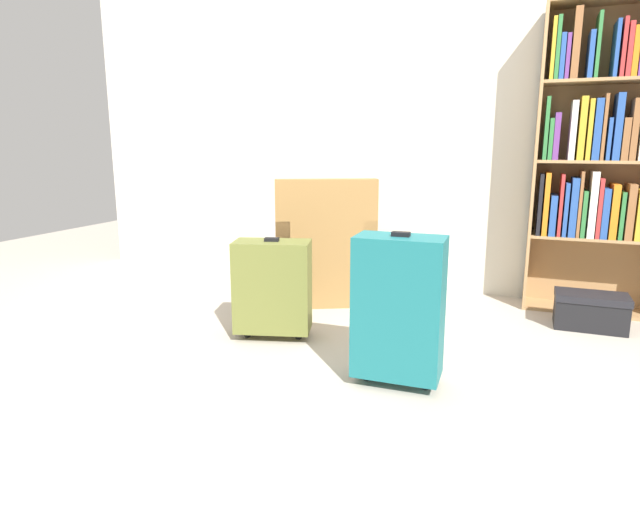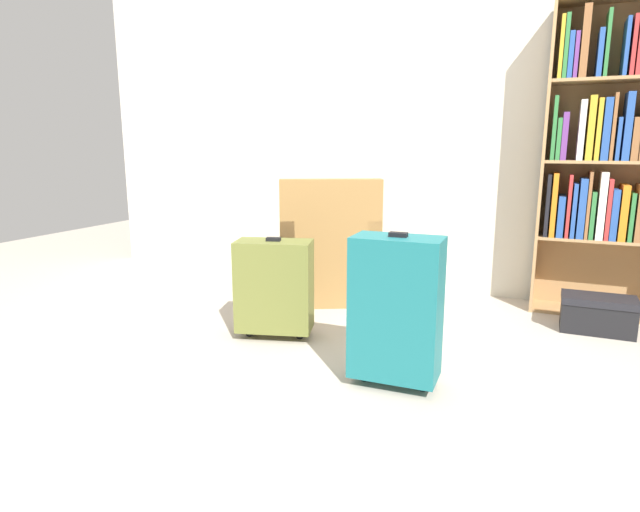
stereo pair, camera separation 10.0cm
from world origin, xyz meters
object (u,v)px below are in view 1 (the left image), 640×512
(bookshelf, at_px, (607,149))
(mug, at_px, (381,298))
(suitcase_teal, at_px, (399,307))
(armchair, at_px, (323,256))
(storage_box, at_px, (591,310))
(suitcase_olive, at_px, (273,286))

(bookshelf, xyz_separation_m, mug, (-1.39, -0.38, -1.05))
(bookshelf, height_order, suitcase_teal, bookshelf)
(armchair, bearing_deg, mug, -4.04)
(mug, bearing_deg, storage_box, -1.00)
(armchair, xyz_separation_m, suitcase_teal, (0.86, -1.27, 0.07))
(suitcase_teal, xyz_separation_m, suitcase_olive, (-0.83, 0.35, -0.07))
(bookshelf, bearing_deg, suitcase_teal, -121.56)
(bookshelf, relative_size, mug, 16.84)
(bookshelf, bearing_deg, mug, -164.83)
(suitcase_olive, bearing_deg, armchair, 91.99)
(suitcase_teal, bearing_deg, storage_box, 51.92)
(storage_box, distance_m, suitcase_teal, 1.56)
(armchair, height_order, storage_box, armchair)
(suitcase_olive, bearing_deg, bookshelf, 34.74)
(suitcase_teal, bearing_deg, suitcase_olive, 157.08)
(bookshelf, relative_size, suitcase_teal, 2.73)
(mug, bearing_deg, suitcase_olive, -115.90)
(armchair, height_order, suitcase_teal, armchair)
(storage_box, height_order, suitcase_teal, suitcase_teal)
(armchair, height_order, suitcase_olive, armchair)
(mug, xyz_separation_m, suitcase_teal, (0.40, -1.23, 0.34))
(storage_box, xyz_separation_m, suitcase_teal, (-0.95, -1.21, 0.27))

